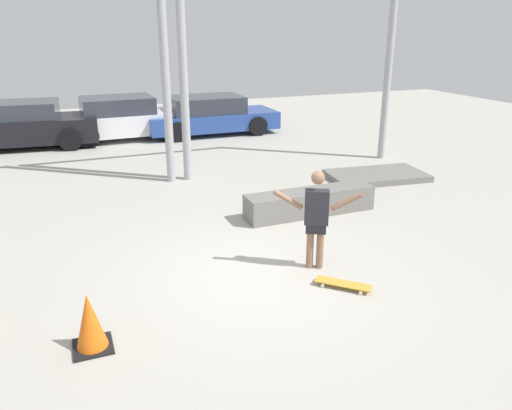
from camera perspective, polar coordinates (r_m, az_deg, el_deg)
The scene contains 11 objects.
ground_plane at distance 7.70m, azimuth 0.75°, elevation -7.97°, with size 36.00×36.00×0.00m, color #B2ADA3.
skateboarder at distance 7.63m, azimuth 6.92°, elevation -1.13°, with size 1.23×0.70×1.58m.
skateboard at distance 7.43m, azimuth 9.93°, elevation -8.87°, with size 0.73×0.72×0.08m.
grind_box at distance 10.06m, azimuth 6.19°, elevation 0.32°, with size 2.68×0.57×0.50m, color slate.
manual_pad at distance 12.75m, azimuth 13.62°, elevation 3.28°, with size 2.37×1.33×0.15m, color slate.
canopy_support_left at distance 11.64m, azimuth -25.21°, elevation 18.44°, with size 5.87×0.20×5.97m.
canopy_support_right at distance 12.93m, azimuth 4.51°, elevation 20.12°, with size 5.87×0.20×5.97m.
parked_car_black at distance 17.11m, azimuth -25.13°, elevation 8.25°, with size 4.52×2.27×1.41m.
parked_car_white at distance 17.34m, azimuth -15.06°, elevation 9.55°, with size 4.15×2.10×1.39m.
parked_car_blue at distance 17.65m, azimuth -5.31°, elevation 10.15°, with size 4.50×2.07×1.30m.
traffic_cone at distance 6.25m, azimuth -18.46°, elevation -12.58°, with size 0.46×0.46×0.72m.
Camera 1 is at (-2.61, -6.29, 3.60)m, focal length 35.00 mm.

